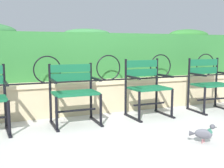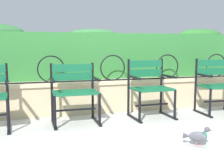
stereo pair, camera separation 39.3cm
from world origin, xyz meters
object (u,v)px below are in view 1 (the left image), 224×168
(park_chair_centre_right, at_px, (147,86))
(park_chair_rightmost, at_px, (209,83))
(park_chair_centre_left, at_px, (74,91))
(pigeon_near_chairs, at_px, (203,133))

(park_chair_centre_right, bearing_deg, park_chair_rightmost, -2.20)
(park_chair_centre_right, bearing_deg, park_chair_centre_left, -179.70)
(park_chair_rightmost, bearing_deg, park_chair_centre_right, 177.80)
(park_chair_rightmost, bearing_deg, pigeon_near_chairs, -132.48)
(park_chair_centre_left, height_order, pigeon_near_chairs, park_chair_centre_left)
(park_chair_centre_left, distance_m, pigeon_near_chairs, 1.78)
(pigeon_near_chairs, bearing_deg, park_chair_centre_right, 88.75)
(park_chair_centre_left, xyz_separation_m, park_chair_rightmost, (2.31, -0.04, 0.01))
(park_chair_centre_left, bearing_deg, park_chair_rightmost, -0.95)
(park_chair_rightmost, height_order, pigeon_near_chairs, park_chair_rightmost)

